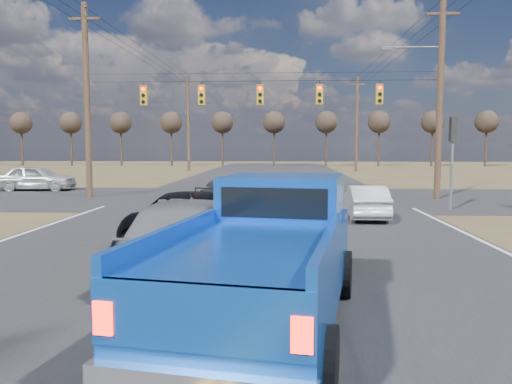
{
  "coord_description": "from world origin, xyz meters",
  "views": [
    {
      "loc": [
        1.15,
        -7.67,
        2.71
      ],
      "look_at": [
        0.46,
        5.38,
        1.5
      ],
      "focal_mm": 35.0,
      "sensor_mm": 36.0,
      "label": 1
    }
  ],
  "objects_px": {
    "pickup_truck": "(268,256)",
    "cross_car_west": "(36,178)",
    "silver_suv": "(189,234)",
    "dgrey_car_queue": "(228,201)",
    "white_car_queue": "(365,202)",
    "black_suv": "(193,219)"
  },
  "relations": [
    {
      "from": "pickup_truck",
      "to": "cross_car_west",
      "type": "distance_m",
      "value": 26.59
    },
    {
      "from": "silver_suv",
      "to": "dgrey_car_queue",
      "type": "relative_size",
      "value": 0.97
    },
    {
      "from": "dgrey_car_queue",
      "to": "cross_car_west",
      "type": "xyz_separation_m",
      "value": [
        -12.99,
        11.77,
        0.03
      ]
    },
    {
      "from": "white_car_queue",
      "to": "pickup_truck",
      "type": "bearing_deg",
      "value": 74.93
    },
    {
      "from": "cross_car_west",
      "to": "silver_suv",
      "type": "bearing_deg",
      "value": -149.07
    },
    {
      "from": "pickup_truck",
      "to": "dgrey_car_queue",
      "type": "bearing_deg",
      "value": 109.37
    },
    {
      "from": "black_suv",
      "to": "white_car_queue",
      "type": "relative_size",
      "value": 1.43
    },
    {
      "from": "pickup_truck",
      "to": "black_suv",
      "type": "height_order",
      "value": "pickup_truck"
    },
    {
      "from": "silver_suv",
      "to": "cross_car_west",
      "type": "relative_size",
      "value": 1.1
    },
    {
      "from": "black_suv",
      "to": "cross_car_west",
      "type": "bearing_deg",
      "value": -51.14
    },
    {
      "from": "silver_suv",
      "to": "white_car_queue",
      "type": "height_order",
      "value": "silver_suv"
    },
    {
      "from": "black_suv",
      "to": "white_car_queue",
      "type": "height_order",
      "value": "black_suv"
    },
    {
      "from": "dgrey_car_queue",
      "to": "cross_car_west",
      "type": "relative_size",
      "value": 1.13
    },
    {
      "from": "silver_suv",
      "to": "dgrey_car_queue",
      "type": "height_order",
      "value": "silver_suv"
    },
    {
      "from": "dgrey_car_queue",
      "to": "cross_car_west",
      "type": "height_order",
      "value": "cross_car_west"
    },
    {
      "from": "silver_suv",
      "to": "white_car_queue",
      "type": "xyz_separation_m",
      "value": [
        5.06,
        8.49,
        -0.24
      ]
    },
    {
      "from": "dgrey_car_queue",
      "to": "cross_car_west",
      "type": "distance_m",
      "value": 17.53
    },
    {
      "from": "cross_car_west",
      "to": "dgrey_car_queue",
      "type": "bearing_deg",
      "value": -135.36
    },
    {
      "from": "silver_suv",
      "to": "cross_car_west",
      "type": "height_order",
      "value": "silver_suv"
    },
    {
      "from": "pickup_truck",
      "to": "cross_car_west",
      "type": "bearing_deg",
      "value": 133.5
    },
    {
      "from": "black_suv",
      "to": "pickup_truck",
      "type": "bearing_deg",
      "value": 111.73
    },
    {
      "from": "white_car_queue",
      "to": "black_suv",
      "type": "bearing_deg",
      "value": 46.74
    }
  ]
}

